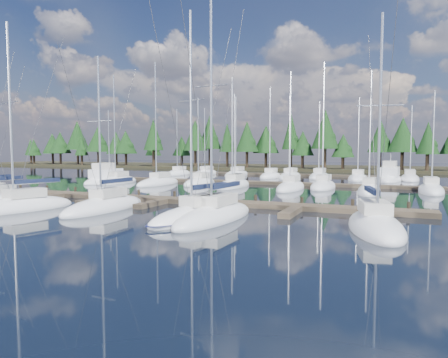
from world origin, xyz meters
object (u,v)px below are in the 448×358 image
at_px(front_sailboat_5, 215,216).
at_px(front_sailboat_3, 105,207).
at_px(main_dock, 166,201).
at_px(motor_yacht_right, 390,177).
at_px(front_sailboat_2, 20,207).
at_px(front_sailboat_6, 375,226).
at_px(front_sailboat_4, 196,216).
at_px(motor_yacht_left, 106,179).

bearing_deg(front_sailboat_5, front_sailboat_3, 175.51).
relative_size(main_dock, motor_yacht_right, 4.19).
height_order(main_dock, motor_yacht_right, motor_yacht_right).
relative_size(front_sailboat_3, motor_yacht_right, 1.21).
xyz_separation_m(front_sailboat_2, front_sailboat_5, (15.92, 1.98, 0.01)).
bearing_deg(front_sailboat_3, front_sailboat_6, -1.35).
bearing_deg(motor_yacht_right, front_sailboat_6, -90.81).
bearing_deg(front_sailboat_5, front_sailboat_4, -149.27).
xyz_separation_m(front_sailboat_2, front_sailboat_3, (6.05, 2.75, -0.01)).
relative_size(front_sailboat_6, motor_yacht_left, 1.35).
bearing_deg(motor_yacht_left, front_sailboat_5, -39.45).
relative_size(main_dock, front_sailboat_3, 3.48).
bearing_deg(main_dock, motor_yacht_left, 140.63).
height_order(front_sailboat_2, motor_yacht_left, front_sailboat_2).
xyz_separation_m(front_sailboat_2, motor_yacht_right, (26.67, 44.76, 0.26)).
bearing_deg(front_sailboat_4, front_sailboat_6, 4.88).
relative_size(front_sailboat_3, front_sailboat_6, 0.96).
bearing_deg(front_sailboat_5, motor_yacht_right, 75.90).
xyz_separation_m(main_dock, front_sailboat_4, (6.68, -7.12, 0.09)).
height_order(main_dock, front_sailboat_5, front_sailboat_5).
distance_m(front_sailboat_5, front_sailboat_6, 10.16).
bearing_deg(main_dock, front_sailboat_5, -39.66).
xyz_separation_m(front_sailboat_6, motor_yacht_right, (0.60, 42.48, 0.27)).
bearing_deg(main_dock, front_sailboat_6, -18.94).
xyz_separation_m(main_dock, front_sailboat_3, (-2.07, -5.69, 0.08)).
relative_size(front_sailboat_6, motor_yacht_right, 1.25).
xyz_separation_m(front_sailboat_4, motor_yacht_left, (-26.73, 23.58, 0.23)).
bearing_deg(front_sailboat_2, front_sailboat_5, 7.09).
bearing_deg(front_sailboat_3, motor_yacht_left, 129.08).
bearing_deg(main_dock, front_sailboat_4, -46.83).
distance_m(front_sailboat_4, front_sailboat_5, 1.29).
relative_size(front_sailboat_5, front_sailboat_6, 1.23).
height_order(main_dock, front_sailboat_6, front_sailboat_6).
relative_size(main_dock, front_sailboat_4, 3.04).
bearing_deg(motor_yacht_right, front_sailboat_2, -120.79).
relative_size(front_sailboat_4, motor_yacht_right, 1.38).
height_order(front_sailboat_3, front_sailboat_4, front_sailboat_4).
relative_size(motor_yacht_left, motor_yacht_right, 0.93).
xyz_separation_m(front_sailboat_2, front_sailboat_4, (14.81, 1.32, 0.00)).
relative_size(front_sailboat_5, motor_yacht_right, 1.54).
height_order(front_sailboat_4, motor_yacht_right, front_sailboat_4).
distance_m(front_sailboat_4, motor_yacht_left, 35.65).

